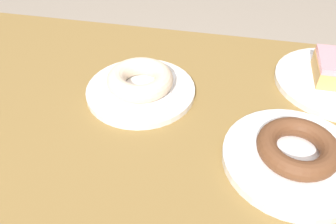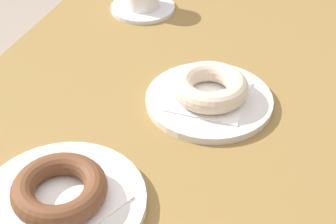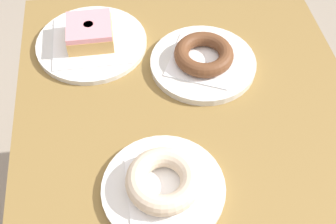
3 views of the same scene
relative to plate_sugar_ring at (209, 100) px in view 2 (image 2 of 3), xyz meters
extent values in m
cube|color=olive|center=(0.01, -0.07, -0.02)|extent=(1.06, 0.66, 0.04)
cylinder|color=#8C5B43|center=(-0.43, -0.32, -0.38)|extent=(0.07, 0.07, 0.67)
cylinder|color=#8C5B43|center=(-0.43, 0.18, -0.38)|extent=(0.07, 0.07, 0.67)
cylinder|color=silver|center=(0.00, 0.00, 0.00)|extent=(0.21, 0.21, 0.01)
cube|color=white|center=(0.00, 0.00, 0.01)|extent=(0.12, 0.12, 0.00)
torus|color=beige|center=(0.00, 0.00, 0.03)|extent=(0.12, 0.12, 0.03)
cylinder|color=silver|center=(0.27, -0.12, 0.00)|extent=(0.22, 0.22, 0.01)
cube|color=white|center=(0.27, -0.12, 0.01)|extent=(0.17, 0.17, 0.00)
torus|color=brown|center=(0.27, -0.12, 0.03)|extent=(0.12, 0.12, 0.03)
cylinder|color=silver|center=(-0.27, -0.22, 0.00)|extent=(0.14, 0.14, 0.01)
camera|label=1|loc=(0.16, -0.51, 0.41)|focal=37.61mm
camera|label=2|loc=(0.64, 0.15, 0.50)|focal=54.65mm
camera|label=3|loc=(-0.34, 0.04, 0.63)|focal=45.91mm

